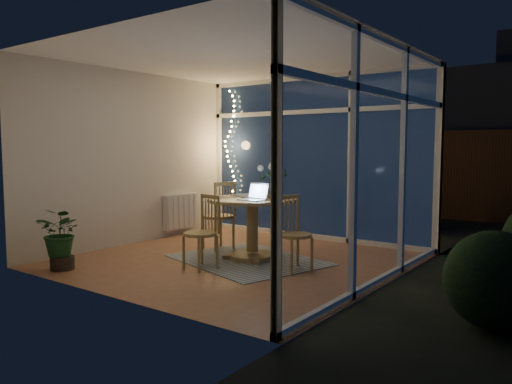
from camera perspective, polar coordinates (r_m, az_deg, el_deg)
floor at (r=6.56m, az=-2.11°, el=-7.77°), size 4.00×4.00×0.00m
ceiling at (r=6.49m, az=-2.19°, el=15.20°), size 4.00×4.00×0.00m
wall_back at (r=8.06m, az=6.76°, el=3.93°), size 4.00×0.04×2.60m
wall_front at (r=4.99m, az=-16.62°, el=3.04°), size 4.00×0.04×2.60m
wall_left at (r=7.80m, az=-13.75°, el=3.78°), size 0.04×4.00×2.60m
wall_right at (r=5.38m, az=14.77°, el=3.22°), size 0.04×4.00×2.60m
window_wall_back at (r=8.02m, az=6.62°, el=3.93°), size 4.00×0.10×2.60m
window_wall_right at (r=5.40m, az=14.38°, el=3.23°), size 0.10×4.00×2.60m
radiator at (r=8.43m, az=-8.65°, el=-2.18°), size 0.10×0.70×0.58m
fairy_lights at (r=8.89m, az=-2.93°, el=5.52°), size 0.24×0.10×1.85m
garden_patio at (r=10.70m, az=17.03°, el=-3.28°), size 12.00×6.00×0.10m
garden_fence at (r=11.25m, az=15.60°, el=2.07°), size 11.00×0.08×1.80m
neighbour_roof at (r=14.02m, az=21.30°, el=7.79°), size 7.00×3.00×2.20m
garden_shrubs at (r=9.72m, az=6.70°, el=-0.89°), size 0.90×0.90×0.90m
rug at (r=6.54m, az=-0.96°, el=-7.76°), size 2.17×1.92×0.01m
dining_table at (r=6.54m, az=-0.43°, el=-4.21°), size 1.46×1.46×0.80m
chair_left at (r=7.19m, az=-4.36°, el=-2.61°), size 0.56×0.56×1.00m
chair_right at (r=5.91m, az=4.47°, el=-4.72°), size 0.55×0.55×0.91m
chair_front at (r=6.04m, az=-6.40°, el=-4.55°), size 0.47×0.47×0.90m
laptop at (r=6.19m, az=-0.45°, el=0.11°), size 0.35×0.31×0.23m
flower_vase at (r=6.55m, az=1.79°, el=0.28°), size 0.25×0.25×0.21m
bowl at (r=6.30m, az=2.71°, el=-0.70°), size 0.19×0.19×0.04m
newspapers at (r=6.73m, az=-0.78°, el=-0.41°), size 0.52×0.49×0.02m
phone at (r=6.43m, az=-1.26°, el=-0.71°), size 0.10×0.06×0.01m
potted_plant at (r=6.41m, az=-21.35°, el=-4.95°), size 0.67×0.63×0.76m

